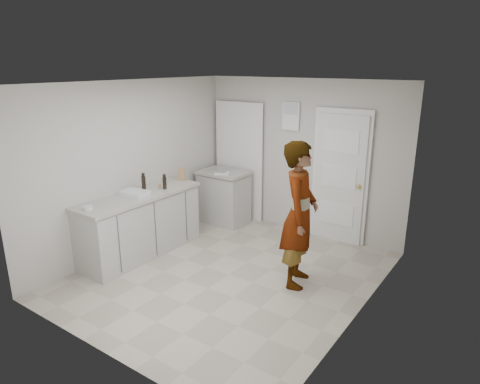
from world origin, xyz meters
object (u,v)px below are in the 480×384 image
Objects in this scene: spice_jar at (160,186)px; egg_bowl at (88,208)px; person at (299,215)px; oil_cruet_b at (144,182)px; baking_dish at (134,193)px; cake_mix_box at (181,174)px; oil_cruet_a at (165,182)px.

egg_bowl is at bearing -93.03° from spice_jar.
person is 2.38m from oil_cruet_b.
person is at bearing 4.27° from spice_jar.
egg_bowl is at bearing -91.78° from baking_dish.
egg_bowl is at bearing -103.60° from cake_mix_box.
cake_mix_box is 0.74m from oil_cruet_b.
person is at bearing 30.76° from egg_bowl.
baking_dish is at bearing -95.10° from spice_jar.
cake_mix_box is at bearing 94.09° from spice_jar.
spice_jar is at bearing 86.97° from egg_bowl.
spice_jar is (0.04, -0.52, -0.06)m from cake_mix_box.
egg_bowl is at bearing -96.67° from oil_cruet_a.
egg_bowl is at bearing 103.10° from person.
oil_cruet_b is at bearing -115.06° from spice_jar.
person is 2.69m from egg_bowl.
person is 7.98× the size of oil_cruet_a.
oil_cruet_a is 1.25m from egg_bowl.
egg_bowl is (-0.14, -1.23, -0.09)m from oil_cruet_a.
cake_mix_box is 0.51m from oil_cruet_a.
oil_cruet_b is at bearing 81.63° from person.
baking_dish is (-0.12, -0.48, -0.08)m from oil_cruet_a.
spice_jar is 1.21m from egg_bowl.
oil_cruet_a is 0.50m from baking_dish.
oil_cruet_b is (-0.18, -0.24, 0.02)m from oil_cruet_a.
oil_cruet_b is at bearing 92.16° from egg_bowl.
oil_cruet_a is at bearing -89.33° from cake_mix_box.
baking_dish is at bearing -75.61° from oil_cruet_b.
person is 6.75× the size of oil_cruet_b.
spice_jar is at bearing -160.73° from oil_cruet_a.
baking_dish is (0.06, -0.24, -0.10)m from oil_cruet_b.
oil_cruet_a reaches higher than egg_bowl.
spice_jar is at bearing 76.61° from person.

